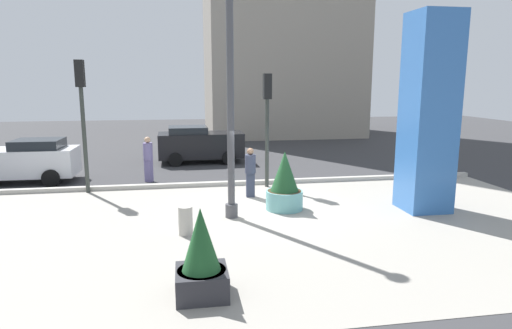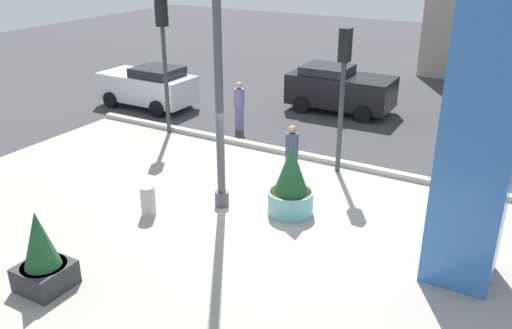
{
  "view_description": "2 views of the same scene",
  "coord_description": "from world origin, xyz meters",
  "px_view_note": "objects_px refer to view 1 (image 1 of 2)",
  "views": [
    {
      "loc": [
        -2.55,
        -13.02,
        3.82
      ],
      "look_at": [
        -0.34,
        0.01,
        1.36
      ],
      "focal_mm": 30.98,
      "sensor_mm": 36.0,
      "label": 1
    },
    {
      "loc": [
        5.7,
        -11.11,
        6.35
      ],
      "look_at": [
        -0.45,
        -0.42,
        1.14
      ],
      "focal_mm": 37.86,
      "sensor_mm": 36.0,
      "label": 2
    }
  ],
  "objects_px": {
    "art_pillar_blue": "(429,114)",
    "traffic_light_far_side": "(267,111)",
    "traffic_light_corner": "(82,105)",
    "potted_plant_curbside": "(201,259)",
    "car_far_lane": "(25,161)",
    "potted_plant_near_right": "(284,185)",
    "concrete_bollard": "(186,221)",
    "car_curb_west": "(200,144)",
    "lamp_post": "(230,96)",
    "pedestrian_on_sidewalk": "(148,157)",
    "pedestrian_by_curb": "(250,170)"
  },
  "relations": [
    {
      "from": "car_curb_west",
      "to": "car_far_lane",
      "type": "bearing_deg",
      "value": -154.37
    },
    {
      "from": "pedestrian_on_sidewalk",
      "to": "car_curb_west",
      "type": "bearing_deg",
      "value": 61.42
    },
    {
      "from": "car_far_lane",
      "to": "potted_plant_curbside",
      "type": "bearing_deg",
      "value": -59.17
    },
    {
      "from": "concrete_bollard",
      "to": "car_curb_west",
      "type": "xyz_separation_m",
      "value": [
        0.82,
        10.43,
        0.53
      ]
    },
    {
      "from": "potted_plant_near_right",
      "to": "concrete_bollard",
      "type": "xyz_separation_m",
      "value": [
        -3.0,
        -1.83,
        -0.4
      ]
    },
    {
      "from": "lamp_post",
      "to": "art_pillar_blue",
      "type": "xyz_separation_m",
      "value": [
        5.83,
        -0.17,
        -0.53
      ]
    },
    {
      "from": "potted_plant_curbside",
      "to": "concrete_bollard",
      "type": "bearing_deg",
      "value": 94.24
    },
    {
      "from": "pedestrian_by_curb",
      "to": "art_pillar_blue",
      "type": "bearing_deg",
      "value": -25.32
    },
    {
      "from": "traffic_light_corner",
      "to": "art_pillar_blue",
      "type": "bearing_deg",
      "value": -20.43
    },
    {
      "from": "car_curb_west",
      "to": "pedestrian_on_sidewalk",
      "type": "bearing_deg",
      "value": -118.58
    },
    {
      "from": "potted_plant_curbside",
      "to": "car_far_lane",
      "type": "distance_m",
      "value": 12.23
    },
    {
      "from": "art_pillar_blue",
      "to": "concrete_bollard",
      "type": "xyz_separation_m",
      "value": [
        -7.15,
        -1.12,
        -2.54
      ]
    },
    {
      "from": "car_far_lane",
      "to": "lamp_post",
      "type": "bearing_deg",
      "value": -38.64
    },
    {
      "from": "lamp_post",
      "to": "pedestrian_on_sidewalk",
      "type": "height_order",
      "value": "lamp_post"
    },
    {
      "from": "potted_plant_curbside",
      "to": "traffic_light_corner",
      "type": "relative_size",
      "value": 0.36
    },
    {
      "from": "car_curb_west",
      "to": "car_far_lane",
      "type": "height_order",
      "value": "car_curb_west"
    },
    {
      "from": "lamp_post",
      "to": "traffic_light_far_side",
      "type": "xyz_separation_m",
      "value": [
        1.72,
        3.55,
        -0.65
      ]
    },
    {
      "from": "art_pillar_blue",
      "to": "traffic_light_far_side",
      "type": "relative_size",
      "value": 1.41
    },
    {
      "from": "potted_plant_near_right",
      "to": "potted_plant_curbside",
      "type": "height_order",
      "value": "potted_plant_near_right"
    },
    {
      "from": "car_far_lane",
      "to": "potted_plant_near_right",
      "type": "bearing_deg",
      "value": -30.58
    },
    {
      "from": "potted_plant_curbside",
      "to": "car_far_lane",
      "type": "xyz_separation_m",
      "value": [
        -6.27,
        10.5,
        0.14
      ]
    },
    {
      "from": "lamp_post",
      "to": "car_curb_west",
      "type": "height_order",
      "value": "lamp_post"
    },
    {
      "from": "traffic_light_far_side",
      "to": "potted_plant_curbside",
      "type": "bearing_deg",
      "value": -108.83
    },
    {
      "from": "potted_plant_near_right",
      "to": "potted_plant_curbside",
      "type": "bearing_deg",
      "value": -117.98
    },
    {
      "from": "lamp_post",
      "to": "art_pillar_blue",
      "type": "distance_m",
      "value": 5.86
    },
    {
      "from": "concrete_bollard",
      "to": "traffic_light_corner",
      "type": "distance_m",
      "value": 6.62
    },
    {
      "from": "traffic_light_far_side",
      "to": "pedestrian_by_curb",
      "type": "relative_size",
      "value": 2.46
    },
    {
      "from": "pedestrian_on_sidewalk",
      "to": "pedestrian_by_curb",
      "type": "height_order",
      "value": "pedestrian_on_sidewalk"
    },
    {
      "from": "car_curb_west",
      "to": "pedestrian_on_sidewalk",
      "type": "relative_size",
      "value": 2.3
    },
    {
      "from": "potted_plant_curbside",
      "to": "pedestrian_on_sidewalk",
      "type": "bearing_deg",
      "value": 99.18
    },
    {
      "from": "lamp_post",
      "to": "art_pillar_blue",
      "type": "bearing_deg",
      "value": -1.65
    },
    {
      "from": "potted_plant_curbside",
      "to": "traffic_light_far_side",
      "type": "relative_size",
      "value": 0.4
    },
    {
      "from": "lamp_post",
      "to": "potted_plant_curbside",
      "type": "relative_size",
      "value": 4.25
    },
    {
      "from": "potted_plant_near_right",
      "to": "pedestrian_on_sidewalk",
      "type": "relative_size",
      "value": 1.02
    },
    {
      "from": "traffic_light_far_side",
      "to": "pedestrian_on_sidewalk",
      "type": "relative_size",
      "value": 2.35
    },
    {
      "from": "concrete_bollard",
      "to": "pedestrian_by_curb",
      "type": "distance_m",
      "value": 4.14
    },
    {
      "from": "pedestrian_on_sidewalk",
      "to": "pedestrian_by_curb",
      "type": "xyz_separation_m",
      "value": [
        3.54,
        -3.01,
        -0.05
      ]
    },
    {
      "from": "traffic_light_corner",
      "to": "pedestrian_by_curb",
      "type": "xyz_separation_m",
      "value": [
        5.55,
        -1.57,
        -2.14
      ]
    },
    {
      "from": "traffic_light_corner",
      "to": "pedestrian_by_curb",
      "type": "height_order",
      "value": "traffic_light_corner"
    },
    {
      "from": "traffic_light_far_side",
      "to": "pedestrian_on_sidewalk",
      "type": "distance_m",
      "value": 5.01
    },
    {
      "from": "art_pillar_blue",
      "to": "potted_plant_near_right",
      "type": "distance_m",
      "value": 4.72
    },
    {
      "from": "art_pillar_blue",
      "to": "traffic_light_far_side",
      "type": "distance_m",
      "value": 5.54
    },
    {
      "from": "potted_plant_near_right",
      "to": "potted_plant_curbside",
      "type": "relative_size",
      "value": 1.08
    },
    {
      "from": "car_far_lane",
      "to": "pedestrian_by_curb",
      "type": "height_order",
      "value": "pedestrian_by_curb"
    },
    {
      "from": "art_pillar_blue",
      "to": "concrete_bollard",
      "type": "height_order",
      "value": "art_pillar_blue"
    },
    {
      "from": "lamp_post",
      "to": "traffic_light_far_side",
      "type": "relative_size",
      "value": 1.71
    },
    {
      "from": "potted_plant_curbside",
      "to": "concrete_bollard",
      "type": "xyz_separation_m",
      "value": [
        -0.25,
        3.34,
        -0.34
      ]
    },
    {
      "from": "art_pillar_blue",
      "to": "potted_plant_near_right",
      "type": "relative_size",
      "value": 3.24
    },
    {
      "from": "lamp_post",
      "to": "traffic_light_far_side",
      "type": "distance_m",
      "value": 4.0
    },
    {
      "from": "lamp_post",
      "to": "car_curb_west",
      "type": "relative_size",
      "value": 1.74
    }
  ]
}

